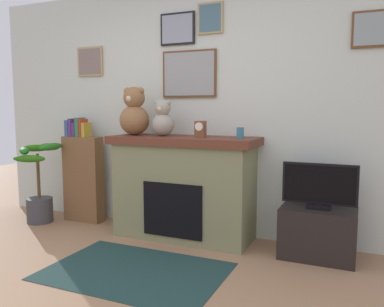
# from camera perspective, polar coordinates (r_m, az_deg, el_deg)

# --- Properties ---
(back_wall) EXTENTS (5.20, 0.15, 2.60)m
(back_wall) POSITION_cam_1_polar(r_m,az_deg,el_deg) (4.22, 0.86, 6.44)
(back_wall) COLOR silver
(back_wall) RESTS_ON ground_plane
(fireplace) EXTENTS (1.50, 0.59, 1.04)m
(fireplace) POSITION_cam_1_polar(r_m,az_deg,el_deg) (4.01, -1.17, -4.84)
(fireplace) COLOR #7E8057
(fireplace) RESTS_ON ground_plane
(bookshelf) EXTENTS (0.47, 0.16, 1.21)m
(bookshelf) POSITION_cam_1_polar(r_m,az_deg,el_deg) (4.76, -15.50, -3.02)
(bookshelf) COLOR brown
(bookshelf) RESTS_ON ground_plane
(potted_plant) EXTENTS (0.55, 0.58, 0.93)m
(potted_plant) POSITION_cam_1_polar(r_m,az_deg,el_deg) (4.87, -21.22, -4.62)
(potted_plant) COLOR #3F3F44
(potted_plant) RESTS_ON ground_plane
(tv_stand) EXTENTS (0.64, 0.40, 0.45)m
(tv_stand) POSITION_cam_1_polar(r_m,az_deg,el_deg) (3.71, 17.72, -10.91)
(tv_stand) COLOR black
(tv_stand) RESTS_ON ground_plane
(television) EXTENTS (0.63, 0.14, 0.40)m
(television) POSITION_cam_1_polar(r_m,az_deg,el_deg) (3.60, 17.95, -4.59)
(television) COLOR black
(television) RESTS_ON tv_stand
(area_rug) EXTENTS (1.44, 0.98, 0.01)m
(area_rug) POSITION_cam_1_polar(r_m,az_deg,el_deg) (3.37, -8.22, -16.46)
(area_rug) COLOR #1E3937
(area_rug) RESTS_ON ground_plane
(candle_jar) EXTENTS (0.07, 0.07, 0.10)m
(candle_jar) POSITION_cam_1_polar(r_m,az_deg,el_deg) (3.71, 6.99, 2.98)
(candle_jar) COLOR teal
(candle_jar) RESTS_ON fireplace
(mantel_clock) EXTENTS (0.10, 0.08, 0.16)m
(mantel_clock) POSITION_cam_1_polar(r_m,az_deg,el_deg) (3.84, 1.21, 3.57)
(mantel_clock) COLOR brown
(mantel_clock) RESTS_ON fireplace
(teddy_bear_brown) EXTENTS (0.31, 0.31, 0.50)m
(teddy_bear_brown) POSITION_cam_1_polar(r_m,az_deg,el_deg) (4.18, -8.34, 5.75)
(teddy_bear_brown) COLOR olive
(teddy_bear_brown) RESTS_ON fireplace
(teddy_bear_grey) EXTENTS (0.23, 0.23, 0.37)m
(teddy_bear_grey) POSITION_cam_1_polar(r_m,az_deg,el_deg) (4.01, -4.23, 4.89)
(teddy_bear_grey) COLOR #A49D8C
(teddy_bear_grey) RESTS_ON fireplace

